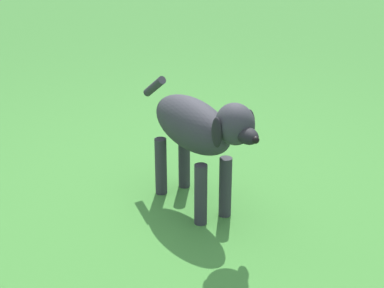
% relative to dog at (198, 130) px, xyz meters
% --- Properties ---
extents(ground, '(14.00, 14.00, 0.00)m').
position_rel_dog_xyz_m(ground, '(0.06, 0.08, -0.41)').
color(ground, '#38722D').
extents(dog, '(0.92, 0.33, 0.63)m').
position_rel_dog_xyz_m(dog, '(0.00, 0.00, 0.00)').
color(dog, '#2D2D33').
rests_on(dog, ground).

